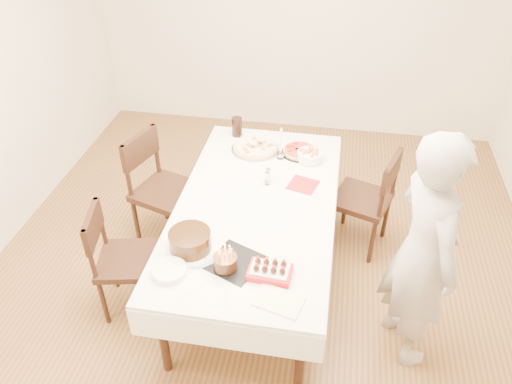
% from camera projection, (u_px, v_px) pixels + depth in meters
% --- Properties ---
extents(floor, '(5.00, 5.00, 0.00)m').
position_uv_depth(floor, '(262.00, 271.00, 4.12)').
color(floor, brown).
rests_on(floor, ground).
extents(wall_back, '(4.50, 0.04, 2.70)m').
position_uv_depth(wall_back, '(301.00, 13.00, 5.28)').
color(wall_back, beige).
rests_on(wall_back, floor).
extents(dining_table, '(1.80, 2.40, 0.75)m').
position_uv_depth(dining_table, '(256.00, 242.00, 3.84)').
color(dining_table, silver).
rests_on(dining_table, floor).
extents(chair_right_savory, '(0.61, 0.61, 0.94)m').
position_uv_depth(chair_right_savory, '(362.00, 199.00, 4.13)').
color(chair_right_savory, black).
rests_on(chair_right_savory, floor).
extents(chair_left_savory, '(0.64, 0.64, 1.00)m').
position_uv_depth(chair_left_savory, '(166.00, 192.00, 4.15)').
color(chair_left_savory, black).
rests_on(chair_left_savory, floor).
extents(chair_left_dessert, '(0.54, 0.54, 0.89)m').
position_uv_depth(chair_left_dessert, '(128.00, 260.00, 3.58)').
color(chair_left_dessert, black).
rests_on(chair_left_dessert, floor).
extents(person, '(0.62, 0.73, 1.70)m').
position_uv_depth(person, '(423.00, 253.00, 3.06)').
color(person, '#B2ADA7').
rests_on(person, floor).
extents(pizza_white, '(0.54, 0.54, 0.04)m').
position_uv_depth(pizza_white, '(255.00, 148.00, 4.20)').
color(pizza_white, beige).
rests_on(pizza_white, dining_table).
extents(pizza_pepperoni, '(0.36, 0.36, 0.04)m').
position_uv_depth(pizza_pepperoni, '(300.00, 151.00, 4.15)').
color(pizza_pepperoni, red).
rests_on(pizza_pepperoni, dining_table).
extents(red_placemat, '(0.26, 0.26, 0.01)m').
position_uv_depth(red_placemat, '(303.00, 185.00, 3.81)').
color(red_placemat, '#B21E1E').
rests_on(red_placemat, dining_table).
extents(pasta_bowl, '(0.21, 0.21, 0.07)m').
position_uv_depth(pasta_bowl, '(310.00, 156.00, 4.06)').
color(pasta_bowl, white).
rests_on(pasta_bowl, dining_table).
extents(taper_candle, '(0.07, 0.07, 0.29)m').
position_uv_depth(taper_candle, '(281.00, 143.00, 4.03)').
color(taper_candle, white).
rests_on(taper_candle, dining_table).
extents(shaker_pair, '(0.10, 0.10, 0.11)m').
position_uv_depth(shaker_pair, '(267.00, 178.00, 3.78)').
color(shaker_pair, white).
rests_on(shaker_pair, dining_table).
extents(cola_glass, '(0.11, 0.11, 0.17)m').
position_uv_depth(cola_glass, '(237.00, 127.00, 4.36)').
color(cola_glass, black).
rests_on(cola_glass, dining_table).
extents(layer_cake, '(0.37, 0.37, 0.14)m').
position_uv_depth(layer_cake, '(190.00, 241.00, 3.20)').
color(layer_cake, black).
rests_on(layer_cake, dining_table).
extents(cake_board, '(0.41, 0.41, 0.01)m').
position_uv_depth(cake_board, '(235.00, 262.00, 3.14)').
color(cake_board, black).
rests_on(cake_board, dining_table).
extents(birthday_cake, '(0.19, 0.19, 0.15)m').
position_uv_depth(birthday_cake, '(225.00, 258.00, 3.05)').
color(birthday_cake, '#361B0E').
rests_on(birthday_cake, dining_table).
extents(strawberry_box, '(0.28, 0.19, 0.07)m').
position_uv_depth(strawberry_box, '(270.00, 271.00, 3.03)').
color(strawberry_box, '#AF1419').
rests_on(strawberry_box, dining_table).
extents(box_lid, '(0.31, 0.25, 0.02)m').
position_uv_depth(box_lid, '(279.00, 301.00, 2.88)').
color(box_lid, beige).
rests_on(box_lid, dining_table).
extents(plate_stack, '(0.26, 0.26, 0.05)m').
position_uv_depth(plate_stack, '(169.00, 271.00, 3.05)').
color(plate_stack, white).
rests_on(plate_stack, dining_table).
extents(china_plate, '(0.25, 0.25, 0.01)m').
position_uv_depth(china_plate, '(199.00, 255.00, 3.19)').
color(china_plate, white).
rests_on(china_plate, dining_table).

